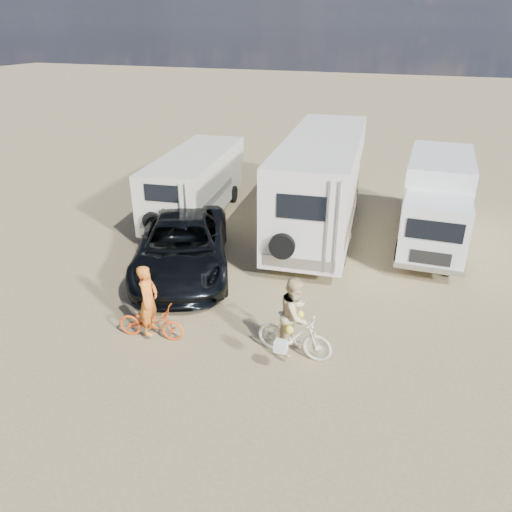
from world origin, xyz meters
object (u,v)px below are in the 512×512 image
(crate, at_px, (336,253))
(rider_man, at_px, (149,306))
(rv_left, at_px, (196,186))
(bike_parked, at_px, (434,257))
(bike_man, at_px, (151,322))
(bike_woman, at_px, (294,335))
(rv_main, at_px, (321,186))
(box_truck, at_px, (436,204))
(dark_suv, at_px, (182,246))
(cooler, at_px, (314,255))
(rider_woman, at_px, (295,321))

(crate, bearing_deg, rider_man, -119.33)
(rv_left, bearing_deg, crate, -25.67)
(rv_left, distance_m, bike_parked, 9.33)
(rider_man, xyz_separation_m, crate, (3.39, 6.03, -0.70))
(bike_man, height_order, bike_woman, bike_woman)
(rv_left, distance_m, rider_man, 8.50)
(rv_main, height_order, box_truck, rv_main)
(dark_suv, relative_size, cooler, 11.25)
(crate, bearing_deg, rv_main, 116.64)
(bike_man, xyz_separation_m, crate, (3.39, 6.03, -0.24))
(dark_suv, distance_m, bike_woman, 5.45)
(crate, bearing_deg, rider_woman, -88.63)
(rider_woman, bearing_deg, dark_suv, 60.56)
(rv_main, bearing_deg, rider_man, -111.10)
(dark_suv, height_order, crate, dark_suv)
(rv_main, distance_m, rider_man, 8.62)
(box_truck, bearing_deg, rider_man, -127.09)
(rv_left, bearing_deg, rider_woman, -57.76)
(bike_woman, xyz_separation_m, crate, (-0.13, 5.51, -0.35))
(rv_main, height_order, rider_woman, rv_main)
(dark_suv, distance_m, rider_man, 3.71)
(rider_woman, relative_size, crate, 3.71)
(rider_woman, bearing_deg, bike_woman, -111.85)
(rider_woman, relative_size, bike_parked, 1.15)
(rv_left, xyz_separation_m, bike_parked, (9.13, -1.73, -0.84))
(rv_main, height_order, bike_parked, rv_main)
(dark_suv, height_order, rider_woman, rider_woman)
(bike_parked, distance_m, crate, 3.07)
(cooler, distance_m, crate, 0.77)
(rv_main, xyz_separation_m, rider_man, (-2.26, -8.27, -0.84))
(dark_suv, xyz_separation_m, rider_man, (0.98, -3.57, 0.07))
(rider_man, bearing_deg, bike_man, -0.00)
(rv_main, relative_size, bike_parked, 5.54)
(bike_man, xyz_separation_m, bike_woman, (3.52, 0.52, 0.11))
(dark_suv, height_order, rider_man, rider_man)
(bike_man, bearing_deg, rv_main, -22.84)
(rider_man, bearing_deg, rider_woman, -89.17)
(rider_woman, distance_m, bike_parked, 6.52)
(rider_woman, bearing_deg, bike_parked, -21.92)
(rv_main, xyz_separation_m, crate, (1.12, -2.24, -1.54))
(cooler, bearing_deg, bike_woman, -96.76)
(dark_suv, xyz_separation_m, cooler, (3.72, 2.05, -0.62))
(box_truck, distance_m, cooler, 4.71)
(dark_suv, bearing_deg, rider_woman, -58.10)
(bike_woman, xyz_separation_m, rider_man, (-3.52, -0.52, 0.35))
(bike_woman, xyz_separation_m, bike_parked, (2.91, 5.81, -0.12))
(rider_woman, height_order, crate, rider_woman)
(bike_man, distance_m, cooler, 6.25)
(crate, bearing_deg, rv_left, 161.61)
(bike_man, distance_m, crate, 6.92)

